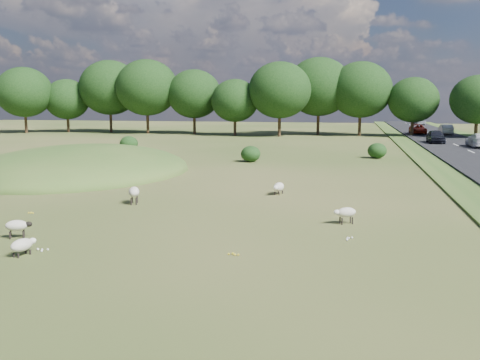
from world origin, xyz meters
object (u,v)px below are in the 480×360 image
sheep_1 (134,192)px  sheep_2 (22,245)px  car_2 (420,121)px  sheep_3 (346,212)px  sheep_0 (279,187)px  car_3 (480,140)px  car_0 (446,129)px  sheep_4 (17,226)px  car_7 (418,129)px  car_1 (436,136)px

sheep_1 → sheep_2: 9.65m
car_2 → sheep_3: bearing=81.1°
sheep_0 → sheep_3: sheep_3 is taller
car_2 → car_3: car_3 is taller
car_2 → car_0: bearing=90.0°
sheep_2 → sheep_3: sheep_3 is taller
sheep_2 → sheep_4: sheep_4 is taller
sheep_2 → car_2: size_ratio=0.23×
sheep_0 → sheep_4: 14.81m
sheep_2 → car_7: 71.27m
sheep_0 → sheep_4: size_ratio=1.19×
sheep_4 → car_2: size_ratio=0.22×
car_0 → sheep_2: bearing=69.4°
sheep_1 → car_2: (25.02, 87.59, 0.31)m
sheep_2 → car_0: bearing=-4.9°
car_2 → car_3: 51.43m
sheep_4 → sheep_2: bearing=-77.3°
sheep_1 → car_3: (25.02, 36.17, 0.38)m
sheep_2 → car_1: (21.41, 50.90, 0.63)m
car_3 → sheep_2: bearing=61.2°
sheep_3 → car_0: bearing=-129.0°
sheep_2 → sheep_3: 13.29m
car_3 → car_1: bearing=-53.2°
sheep_3 → sheep_2: bearing=6.9°
sheep_0 → car_3: size_ratio=0.24×
car_7 → car_3: bearing=-80.3°
car_3 → sheep_4: bearing=58.5°
car_1 → car_2: bearing=85.3°
car_2 → sheep_4: bearing=74.3°
car_2 → car_1: bearing=85.3°
car_3 → car_2: bearing=-90.0°
sheep_1 → car_2: car_2 is taller
sheep_1 → car_7: size_ratio=0.27×
sheep_0 → sheep_3: (3.87, -6.74, 0.09)m
sheep_1 → car_1: car_1 is taller
sheep_1 → car_3: 43.98m
car_0 → car_7: car_0 is taller
sheep_0 → car_0: bearing=174.1°
sheep_3 → sheep_1: bearing=-38.4°
sheep_1 → sheep_2: size_ratio=1.17×
car_1 → car_2: car_1 is taller
sheep_2 → sheep_4: 2.65m
sheep_3 → car_7: 61.64m
car_1 → car_0: bearing=76.7°
car_0 → car_1: bearing=76.7°
sheep_4 → car_3: size_ratio=0.20×
sheep_4 → car_0: car_0 is taller
car_2 → car_7: (-3.80, -29.27, -0.02)m
sheep_3 → sheep_4: size_ratio=1.02×
sheep_1 → sheep_4: size_ratio=1.24×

